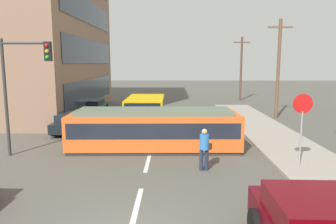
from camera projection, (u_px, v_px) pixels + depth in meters
ground_plane at (153, 140)px, 17.43m from camera, size 120.00×120.00×0.00m
sidewalk_curb_right at (309, 162)px, 13.37m from camera, size 3.20×36.00×0.14m
lane_stripe_1 at (137, 204)px, 9.52m from camera, size 0.16×2.40×0.01m
lane_stripe_2 at (148, 163)px, 13.48m from camera, size 0.16×2.40×0.01m
lane_stripe_3 at (157, 125)px, 21.62m from camera, size 0.16×2.40×0.01m
lane_stripe_4 at (160, 112)px, 27.55m from camera, size 0.16×2.40×0.01m
streetcar_tram at (154, 129)px, 15.54m from camera, size 8.26×2.72×1.97m
city_bus at (146, 108)px, 22.29m from camera, size 2.57×5.19×1.81m
pedestrian_crossing at (204, 147)px, 12.44m from camera, size 0.50×0.36×1.67m
parked_sedan_mid at (75, 122)px, 19.58m from camera, size 2.09×4.17×1.19m
parked_sedan_far at (92, 106)px, 26.42m from camera, size 2.17×4.16×1.19m
stop_sign at (302, 115)px, 12.36m from camera, size 0.76×0.07×2.88m
traffic_light_mast at (23, 76)px, 14.04m from camera, size 2.24×0.33×5.24m
utility_pole_mid at (278, 67)px, 23.86m from camera, size 1.80×0.24×7.40m
utility_pole_far at (241, 67)px, 35.41m from camera, size 1.80×0.24×7.04m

